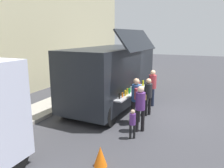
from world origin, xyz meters
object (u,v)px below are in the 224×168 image
object	(u,v)px
trash_bin	(101,79)
customer_mid_with_backpack	(136,96)
customer_rear_waiting	(140,105)
customer_front_ordering	(148,94)
child_near_queue	(133,121)
traffic_cone_orange	(100,156)
food_truck_main	(111,75)
customer_extra_browsing	(153,85)

from	to	relation	value
trash_bin	customer_mid_with_backpack	world-z (taller)	customer_mid_with_backpack
customer_rear_waiting	customer_front_ordering	bearing A→B (deg)	-31.22
customer_front_ordering	child_near_queue	size ratio (longest dim) A/B	1.58
customer_mid_with_backpack	customer_rear_waiting	bearing A→B (deg)	168.12
traffic_cone_orange	child_near_queue	distance (m)	1.88
food_truck_main	trash_bin	xyz separation A→B (m)	(3.62, 2.32, -1.07)
trash_bin	customer_mid_with_backpack	xyz separation A→B (m)	(-5.11, -4.03, 0.61)
customer_extra_browsing	child_near_queue	xyz separation A→B (m)	(-3.78, -0.24, -0.44)
trash_bin	traffic_cone_orange	bearing A→B (deg)	-153.97
food_truck_main	customer_front_ordering	xyz separation A→B (m)	(-0.53, -1.92, -0.59)
traffic_cone_orange	child_near_queue	world-z (taller)	child_near_queue
customer_extra_browsing	customer_mid_with_backpack	bearing A→B (deg)	59.54
child_near_queue	customer_mid_with_backpack	bearing A→B (deg)	-22.80
child_near_queue	customer_rear_waiting	bearing A→B (deg)	-40.64
traffic_cone_orange	customer_rear_waiting	world-z (taller)	customer_rear_waiting
trash_bin	customer_front_ordering	bearing A→B (deg)	-134.40
food_truck_main	traffic_cone_orange	xyz separation A→B (m)	(-4.70, -1.74, -1.27)
customer_rear_waiting	food_truck_main	bearing A→B (deg)	6.54
customer_front_ordering	customer_mid_with_backpack	xyz separation A→B (m)	(-0.96, 0.21, 0.13)
traffic_cone_orange	child_near_queue	bearing A→B (deg)	-8.58
food_truck_main	traffic_cone_orange	size ratio (longest dim) A/B	10.58
customer_front_ordering	trash_bin	bearing A→B (deg)	-17.10
customer_mid_with_backpack	food_truck_main	bearing A→B (deg)	10.13
trash_bin	customer_front_ordering	xyz separation A→B (m)	(-4.15, -4.24, 0.48)
customer_extra_browsing	trash_bin	bearing A→B (deg)	-62.48
customer_front_ordering	customer_extra_browsing	xyz separation A→B (m)	(1.44, 0.15, 0.09)
food_truck_main	traffic_cone_orange	distance (m)	5.17
traffic_cone_orange	customer_extra_browsing	world-z (taller)	customer_extra_browsing
customer_mid_with_backpack	customer_rear_waiting	world-z (taller)	customer_mid_with_backpack
trash_bin	customer_rear_waiting	world-z (taller)	customer_rear_waiting
food_truck_main	customer_rear_waiting	size ratio (longest dim) A/B	3.48
customer_extra_browsing	customer_front_ordering	bearing A→B (deg)	66.90
traffic_cone_orange	customer_front_ordering	size ratio (longest dim) A/B	0.34
customer_extra_browsing	traffic_cone_orange	bearing A→B (deg)	60.75
traffic_cone_orange	customer_front_ordering	world-z (taller)	customer_front_ordering
food_truck_main	child_near_queue	size ratio (longest dim) A/B	5.71
trash_bin	child_near_queue	world-z (taller)	child_near_queue
customer_front_ordering	child_near_queue	bearing A→B (deg)	119.70
traffic_cone_orange	customer_front_ordering	xyz separation A→B (m)	(4.17, -0.18, 0.68)
customer_rear_waiting	child_near_queue	distance (m)	0.76
child_near_queue	food_truck_main	bearing A→B (deg)	-0.32
traffic_cone_orange	customer_front_ordering	distance (m)	4.23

